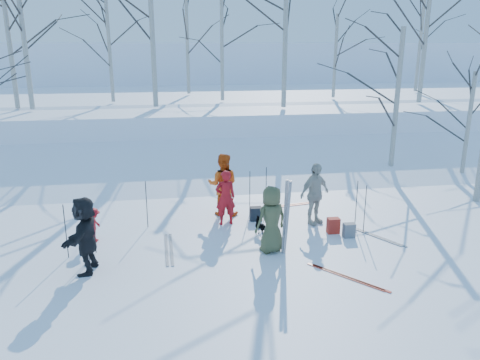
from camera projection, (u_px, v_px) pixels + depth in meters
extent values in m
plane|color=white|center=(249.00, 246.00, 11.83)|extent=(120.00, 120.00, 0.00)
cube|color=white|center=(219.00, 169.00, 18.43)|extent=(70.00, 9.49, 4.12)
cube|color=white|center=(200.00, 113.00, 27.69)|extent=(70.00, 18.00, 2.20)
cube|color=white|center=(185.00, 74.00, 47.33)|extent=(90.00, 30.00, 6.00)
imported|color=#42472A|center=(271.00, 220.00, 11.29)|extent=(0.95, 0.78, 1.66)
imported|color=#AA0F16|center=(225.00, 198.00, 13.04)|extent=(0.61, 0.44, 1.58)
imported|color=#D64D10|center=(223.00, 185.00, 13.75)|extent=(1.05, 0.90, 1.86)
imported|color=#AA0F16|center=(95.00, 225.00, 11.97)|extent=(0.43, 0.63, 0.90)
imported|color=beige|center=(315.00, 194.00, 13.05)|extent=(1.12, 0.85, 1.76)
imported|color=black|center=(85.00, 235.00, 10.28)|extent=(0.75, 1.68, 1.75)
imported|color=black|center=(262.00, 227.00, 12.43)|extent=(0.47, 0.61, 0.47)
cube|color=silver|center=(285.00, 218.00, 11.08)|extent=(0.10, 0.16, 1.90)
cube|color=silver|center=(287.00, 218.00, 11.05)|extent=(0.13, 0.23, 1.89)
cylinder|color=black|center=(356.00, 204.00, 12.86)|extent=(0.02, 0.02, 1.34)
cylinder|color=black|center=(87.00, 235.00, 10.76)|extent=(0.02, 0.02, 1.34)
cylinder|color=black|center=(266.00, 188.00, 14.28)|extent=(0.02, 0.02, 1.34)
cylinder|color=black|center=(66.00, 231.00, 10.99)|extent=(0.02, 0.02, 1.34)
cylinder|color=black|center=(147.00, 204.00, 12.84)|extent=(0.02, 0.02, 1.34)
cylinder|color=black|center=(250.00, 193.00, 13.81)|extent=(0.02, 0.02, 1.34)
cylinder|color=black|center=(218.00, 193.00, 13.79)|extent=(0.02, 0.02, 1.34)
cylinder|color=black|center=(94.00, 227.00, 11.25)|extent=(0.02, 0.02, 1.34)
cylinder|color=black|center=(365.00, 209.00, 12.46)|extent=(0.02, 0.02, 1.34)
cube|color=#A62419|center=(333.00, 226.00, 12.58)|extent=(0.32, 0.22, 0.42)
cube|color=#5B5D63|center=(349.00, 230.00, 12.31)|extent=(0.30, 0.20, 0.38)
cube|color=black|center=(256.00, 214.00, 13.48)|extent=(0.34, 0.24, 0.40)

